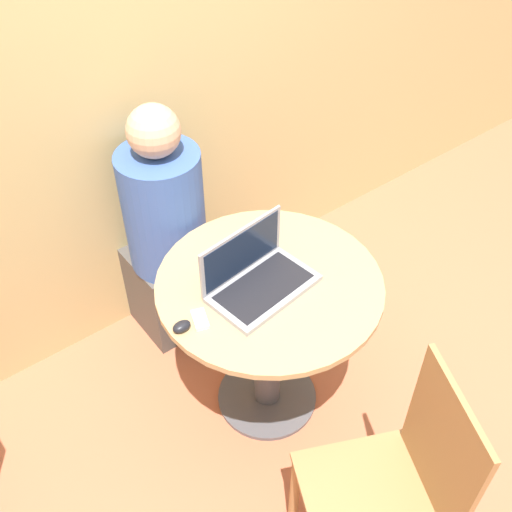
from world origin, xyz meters
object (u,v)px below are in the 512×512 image
at_px(person_seated, 162,242).
at_px(laptop, 257,277).
at_px(cell_phone, 200,319).
at_px(chair_empty, 393,489).

bearing_deg(person_seated, laptop, -87.36).
xyz_separation_m(cell_phone, person_seated, (0.22, 0.67, -0.24)).
distance_m(laptop, person_seated, 0.71).
bearing_deg(laptop, chair_empty, -94.02).
height_order(chair_empty, person_seated, person_seated).
bearing_deg(chair_empty, laptop, 85.98).
xyz_separation_m(laptop, cell_phone, (-0.25, -0.02, -0.04)).
bearing_deg(person_seated, cell_phone, -108.47).
relative_size(laptop, cell_phone, 4.19).
distance_m(laptop, chair_empty, 0.81).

